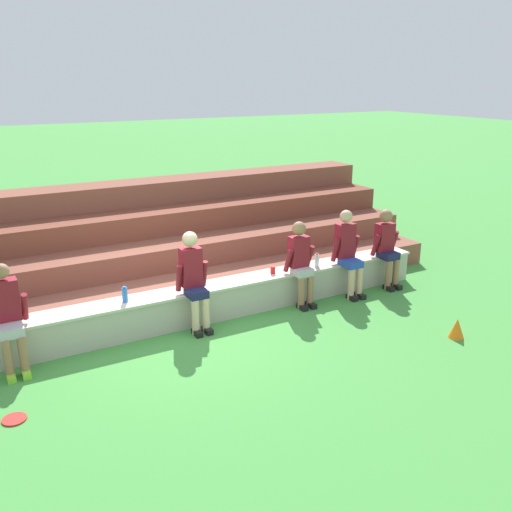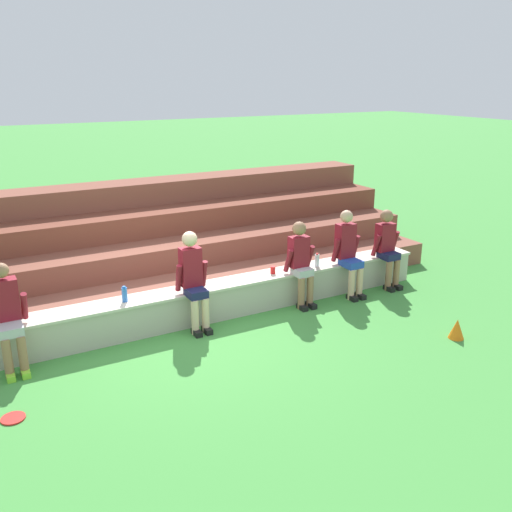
% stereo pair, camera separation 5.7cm
% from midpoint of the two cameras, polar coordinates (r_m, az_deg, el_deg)
% --- Properties ---
extents(ground_plane, '(80.00, 80.00, 0.00)m').
position_cam_midpoint_polar(ground_plane, '(8.53, -6.87, -7.38)').
color(ground_plane, '#428E3D').
extents(stone_seating_wall, '(8.81, 0.48, 0.54)m').
position_cam_midpoint_polar(stone_seating_wall, '(8.61, -7.51, -5.10)').
color(stone_seating_wall, '#B7AF9E').
rests_on(stone_seating_wall, ground).
extents(brick_bleachers, '(10.64, 3.02, 1.68)m').
position_cam_midpoint_polar(brick_bleachers, '(10.51, -12.17, 0.92)').
color(brick_bleachers, brown).
rests_on(brick_bleachers, ground).
extents(person_far_left, '(0.50, 0.60, 1.40)m').
position_cam_midpoint_polar(person_far_left, '(7.75, -23.64, -5.53)').
color(person_far_left, '#996B4C').
rests_on(person_far_left, ground).
extents(person_left_of_center, '(0.48, 0.57, 1.48)m').
position_cam_midpoint_polar(person_left_of_center, '(8.27, -6.17, -2.22)').
color(person_left_of_center, beige).
rests_on(person_left_of_center, ground).
extents(person_center, '(0.49, 0.50, 1.40)m').
position_cam_midpoint_polar(person_center, '(9.12, 4.74, -0.49)').
color(person_center, '#996B4C').
rests_on(person_center, ground).
extents(person_right_of_center, '(0.50, 0.59, 1.47)m').
position_cam_midpoint_polar(person_right_of_center, '(9.65, 9.52, 0.51)').
color(person_right_of_center, '#DBAD89').
rests_on(person_right_of_center, ground).
extents(person_far_right, '(0.50, 0.52, 1.39)m').
position_cam_midpoint_polar(person_far_right, '(10.18, 13.34, 1.02)').
color(person_far_right, '#996B4C').
rests_on(person_far_right, ground).
extents(water_bottle_near_left, '(0.07, 0.07, 0.23)m').
position_cam_midpoint_polar(water_bottle_near_left, '(9.54, 6.38, -0.42)').
color(water_bottle_near_left, silver).
rests_on(water_bottle_near_left, stone_seating_wall).
extents(water_bottle_mid_left, '(0.08, 0.08, 0.23)m').
position_cam_midpoint_polar(water_bottle_mid_left, '(8.22, -12.98, -3.81)').
color(water_bottle_mid_left, blue).
rests_on(water_bottle_mid_left, stone_seating_wall).
extents(plastic_cup_right_end, '(0.08, 0.08, 0.12)m').
position_cam_midpoint_polar(plastic_cup_right_end, '(9.15, 1.90, -1.43)').
color(plastic_cup_right_end, red).
rests_on(plastic_cup_right_end, stone_seating_wall).
extents(frisbee, '(0.26, 0.26, 0.02)m').
position_cam_midpoint_polar(frisbee, '(6.98, -23.18, -14.87)').
color(frisbee, red).
rests_on(frisbee, ground).
extents(sports_cone, '(0.22, 0.22, 0.29)m').
position_cam_midpoint_polar(sports_cone, '(8.65, 19.86, -6.96)').
color(sports_cone, orange).
rests_on(sports_cone, ground).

